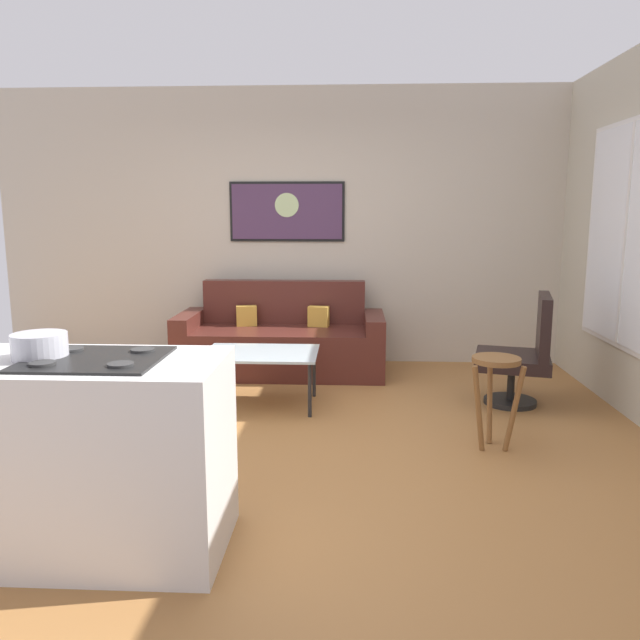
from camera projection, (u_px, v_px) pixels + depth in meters
ground at (281, 446)px, 4.25m from camera, size 6.40×6.40×0.04m
back_wall at (306, 228)px, 6.39m from camera, size 6.40×0.05×2.80m
couch at (282, 343)px, 6.07m from camera, size 1.99×0.82×0.88m
coffee_table at (261, 356)px, 5.00m from camera, size 0.91×0.65×0.45m
armchair at (523, 353)px, 5.01m from camera, size 0.71×0.73×0.91m
bar_stool at (495, 378)px, 4.07m from camera, size 0.36×0.35×0.62m
kitchen_counter at (34, 454)px, 2.86m from camera, size 1.78×0.67×0.93m
mixing_bowl at (40, 346)px, 2.80m from camera, size 0.24×0.24×0.12m
wall_painting at (287, 212)px, 6.33m from camera, size 1.18×0.03×0.60m
window at (627, 235)px, 4.76m from camera, size 0.03×1.53×1.77m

